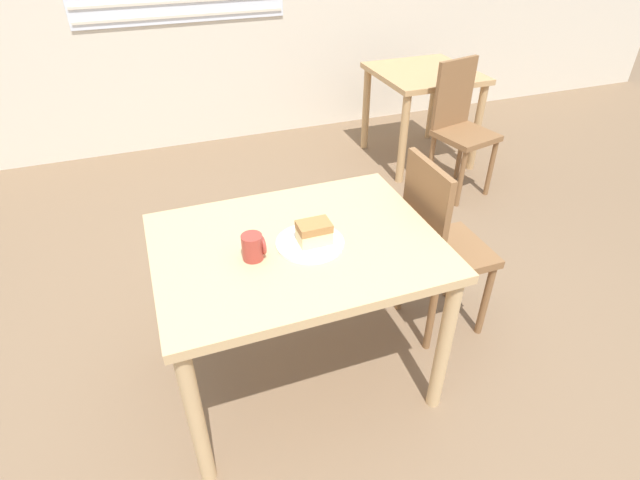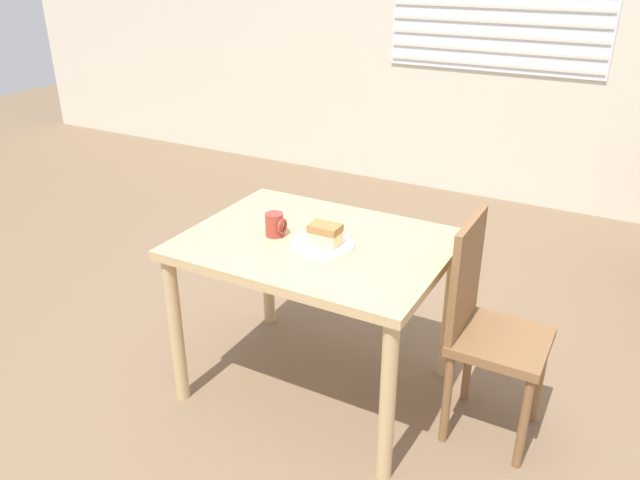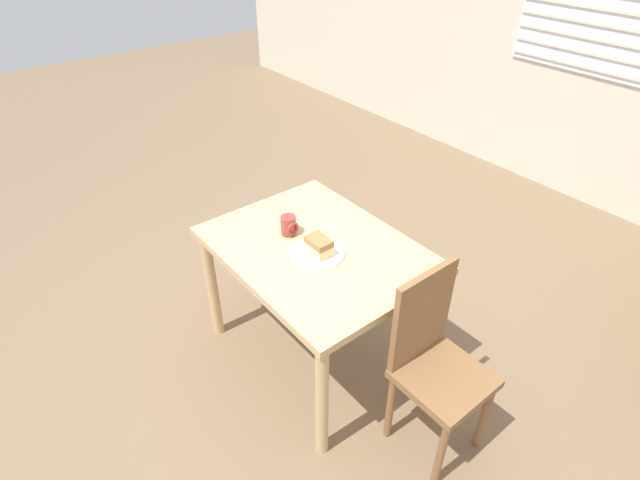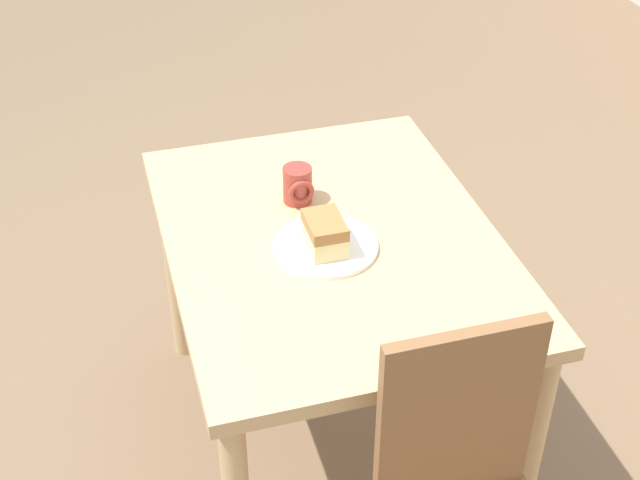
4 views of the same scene
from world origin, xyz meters
The scene contains 7 objects.
ground_plane centered at (0.00, 0.00, 0.00)m, with size 14.00×14.00×0.00m, color #7A6047.
wall_back centered at (0.00, 3.03, 1.40)m, with size 10.00×0.10×2.80m.
dining_table_near centered at (-0.05, 0.18, 0.65)m, with size 1.10×0.83×0.75m.
chair_near_window centered at (0.67, 0.27, 0.51)m, with size 0.36×0.36×0.94m.
plate centered at (-0.01, 0.15, 0.76)m, with size 0.26×0.26×0.01m.
cake_slice centered at (0.01, 0.15, 0.81)m, with size 0.13×0.09×0.09m.
coffee_mug centered at (-0.23, 0.14, 0.80)m, with size 0.09×0.08×0.10m.
Camera 2 is at (1.10, -1.89, 1.86)m, focal length 35.00 mm.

